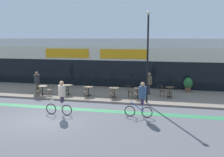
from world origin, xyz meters
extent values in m
plane|color=#5B5B60|center=(0.00, 0.00, 0.00)|extent=(120.00, 120.00, 0.00)
cube|color=gray|center=(0.00, 7.25, 0.06)|extent=(40.00, 5.50, 0.12)
cube|color=silver|center=(0.00, 12.00, 2.25)|extent=(40.00, 4.00, 4.51)
cube|color=black|center=(0.00, 10.03, 1.32)|extent=(38.80, 0.10, 2.40)
cube|color=beige|center=(0.00, 10.05, 3.12)|extent=(39.20, 0.14, 1.20)
cube|color=orange|center=(-2.66, 9.98, 3.12)|extent=(4.26, 0.08, 0.84)
cube|color=orange|center=(2.66, 9.98, 3.12)|extent=(4.26, 0.08, 0.84)
cube|color=#2D844C|center=(0.00, 2.55, 0.00)|extent=(36.00, 0.70, 0.01)
cylinder|color=black|center=(-2.89, 5.44, 0.13)|extent=(0.40, 0.40, 0.02)
cylinder|color=black|center=(-2.89, 5.44, 0.47)|extent=(0.07, 0.07, 0.70)
cylinder|color=#4C3823|center=(-2.89, 5.44, 0.83)|extent=(0.74, 0.74, 0.02)
cylinder|color=black|center=(-1.01, 6.07, 0.13)|extent=(0.38, 0.38, 0.02)
cylinder|color=black|center=(-1.01, 6.07, 0.49)|extent=(0.07, 0.07, 0.75)
cylinder|color=#4C3823|center=(-1.01, 6.07, 0.88)|extent=(0.69, 0.69, 0.02)
cylinder|color=black|center=(0.69, 6.01, 0.13)|extent=(0.41, 0.41, 0.02)
cylinder|color=black|center=(0.69, 6.01, 0.46)|extent=(0.07, 0.07, 0.69)
cylinder|color=#4C3823|center=(0.69, 6.01, 0.82)|extent=(0.74, 0.74, 0.02)
cylinder|color=black|center=(2.73, 5.93, 0.13)|extent=(0.42, 0.42, 0.02)
cylinder|color=black|center=(2.73, 5.93, 0.47)|extent=(0.07, 0.07, 0.70)
cylinder|color=#4C3823|center=(2.73, 5.93, 0.84)|extent=(0.77, 0.77, 0.02)
cylinder|color=black|center=(4.47, 6.16, 0.13)|extent=(0.34, 0.34, 0.02)
cylinder|color=black|center=(4.47, 6.16, 0.48)|extent=(0.07, 0.07, 0.72)
cylinder|color=#4C3823|center=(4.47, 6.16, 0.86)|extent=(0.61, 0.61, 0.02)
cylinder|color=black|center=(6.78, 6.93, 0.13)|extent=(0.36, 0.36, 0.02)
cylinder|color=black|center=(6.78, 6.93, 0.50)|extent=(0.07, 0.07, 0.75)
cylinder|color=#4C3823|center=(6.78, 6.93, 0.89)|extent=(0.66, 0.66, 0.02)
cylinder|color=#4C3823|center=(-2.89, 4.89, 0.56)|extent=(0.40, 0.40, 0.03)
cylinder|color=#4C3823|center=(-3.03, 5.03, 0.33)|extent=(0.03, 0.03, 0.42)
cylinder|color=#4C3823|center=(-2.75, 5.03, 0.33)|extent=(0.03, 0.03, 0.42)
cylinder|color=#4C3823|center=(-3.03, 4.75, 0.33)|extent=(0.03, 0.03, 0.42)
cylinder|color=#4C3823|center=(-2.75, 4.75, 0.33)|extent=(0.03, 0.03, 0.42)
torus|color=#4C3823|center=(-2.89, 4.72, 0.82)|extent=(0.03, 0.41, 0.41)
cylinder|color=#4C3823|center=(-3.06, 4.72, 0.68)|extent=(0.03, 0.03, 0.23)
cylinder|color=#4C3823|center=(-2.72, 4.72, 0.68)|extent=(0.03, 0.03, 0.23)
cylinder|color=#4C3823|center=(-2.34, 5.44, 0.56)|extent=(0.42, 0.42, 0.03)
cylinder|color=#4C3823|center=(-2.49, 5.31, 0.33)|extent=(0.03, 0.03, 0.42)
cylinder|color=#4C3823|center=(-2.47, 5.59, 0.33)|extent=(0.03, 0.03, 0.42)
cylinder|color=#4C3823|center=(-2.21, 5.29, 0.33)|extent=(0.03, 0.03, 0.42)
cylinder|color=#4C3823|center=(-2.19, 5.57, 0.33)|extent=(0.03, 0.03, 0.42)
torus|color=#4C3823|center=(-2.17, 5.43, 0.82)|extent=(0.41, 0.05, 0.41)
cylinder|color=#4C3823|center=(-2.18, 5.26, 0.68)|extent=(0.03, 0.03, 0.23)
cylinder|color=#4C3823|center=(-2.16, 5.60, 0.68)|extent=(0.03, 0.03, 0.23)
cylinder|color=#4C3823|center=(-1.01, 5.52, 0.56)|extent=(0.43, 0.43, 0.03)
cylinder|color=#4C3823|center=(-1.14, 5.67, 0.33)|extent=(0.03, 0.03, 0.42)
cylinder|color=#4C3823|center=(-0.86, 5.65, 0.33)|extent=(0.03, 0.03, 0.42)
cylinder|color=#4C3823|center=(-1.16, 5.40, 0.33)|extent=(0.03, 0.03, 0.42)
cylinder|color=#4C3823|center=(-0.88, 5.37, 0.33)|extent=(0.03, 0.03, 0.42)
torus|color=#4C3823|center=(-1.02, 5.35, 0.82)|extent=(0.06, 0.41, 0.41)
cylinder|color=#4C3823|center=(-1.19, 5.37, 0.68)|extent=(0.03, 0.03, 0.23)
cylinder|color=#4C3823|center=(-0.85, 5.34, 0.68)|extent=(0.03, 0.03, 0.23)
cylinder|color=#4C3823|center=(0.69, 5.46, 0.56)|extent=(0.45, 0.45, 0.03)
cylinder|color=#4C3823|center=(0.53, 5.58, 0.33)|extent=(0.03, 0.03, 0.42)
cylinder|color=#4C3823|center=(0.81, 5.62, 0.33)|extent=(0.03, 0.03, 0.42)
cylinder|color=#4C3823|center=(0.57, 5.31, 0.33)|extent=(0.03, 0.03, 0.42)
cylinder|color=#4C3823|center=(0.84, 5.34, 0.33)|extent=(0.03, 0.03, 0.42)
torus|color=#4C3823|center=(0.71, 5.29, 0.82)|extent=(0.08, 0.41, 0.41)
cylinder|color=#4C3823|center=(0.54, 5.27, 0.68)|extent=(0.03, 0.03, 0.23)
cylinder|color=#4C3823|center=(0.88, 5.31, 0.68)|extent=(0.03, 0.03, 0.23)
cylinder|color=#4C3823|center=(2.73, 5.38, 0.56)|extent=(0.40, 0.40, 0.03)
cylinder|color=#4C3823|center=(2.59, 5.52, 0.33)|extent=(0.03, 0.03, 0.42)
cylinder|color=#4C3823|center=(2.87, 5.52, 0.33)|extent=(0.03, 0.03, 0.42)
cylinder|color=#4C3823|center=(2.58, 5.24, 0.33)|extent=(0.03, 0.03, 0.42)
cylinder|color=#4C3823|center=(2.86, 5.24, 0.33)|extent=(0.03, 0.03, 0.42)
torus|color=#4C3823|center=(2.72, 5.21, 0.82)|extent=(0.03, 0.41, 0.41)
cylinder|color=#4C3823|center=(2.55, 5.21, 0.68)|extent=(0.03, 0.03, 0.23)
cylinder|color=#4C3823|center=(2.90, 5.21, 0.68)|extent=(0.03, 0.03, 0.23)
cylinder|color=#4C3823|center=(4.47, 5.61, 0.56)|extent=(0.43, 0.43, 0.03)
cylinder|color=#4C3823|center=(4.32, 5.74, 0.33)|extent=(0.03, 0.03, 0.42)
cylinder|color=#4C3823|center=(4.60, 5.76, 0.33)|extent=(0.03, 0.03, 0.42)
cylinder|color=#4C3823|center=(4.34, 5.46, 0.33)|extent=(0.03, 0.03, 0.42)
cylinder|color=#4C3823|center=(4.62, 5.48, 0.33)|extent=(0.03, 0.03, 0.42)
torus|color=#4C3823|center=(4.48, 5.44, 0.82)|extent=(0.06, 0.41, 0.41)
cylinder|color=#4C3823|center=(4.31, 5.43, 0.68)|extent=(0.03, 0.03, 0.23)
cylinder|color=#4C3823|center=(4.65, 5.45, 0.68)|extent=(0.03, 0.03, 0.23)
cylinder|color=#4C3823|center=(3.92, 6.16, 0.56)|extent=(0.42, 0.42, 0.03)
cylinder|color=#4C3823|center=(4.05, 6.31, 0.33)|extent=(0.03, 0.03, 0.42)
cylinder|color=#4C3823|center=(4.07, 6.03, 0.33)|extent=(0.03, 0.03, 0.42)
cylinder|color=#4C3823|center=(3.77, 6.29, 0.33)|extent=(0.03, 0.03, 0.42)
cylinder|color=#4C3823|center=(3.79, 6.01, 0.33)|extent=(0.03, 0.03, 0.42)
torus|color=#4C3823|center=(3.75, 6.15, 0.82)|extent=(0.41, 0.05, 0.41)
cylinder|color=#4C3823|center=(3.74, 6.32, 0.68)|extent=(0.03, 0.03, 0.23)
cylinder|color=#4C3823|center=(3.76, 5.98, 0.68)|extent=(0.03, 0.03, 0.23)
cylinder|color=#4C3823|center=(6.78, 6.38, 0.56)|extent=(0.45, 0.45, 0.03)
cylinder|color=#4C3823|center=(6.66, 6.53, 0.33)|extent=(0.03, 0.03, 0.42)
cylinder|color=#4C3823|center=(6.94, 6.49, 0.33)|extent=(0.03, 0.03, 0.42)
cylinder|color=#4C3823|center=(6.62, 6.26, 0.33)|extent=(0.03, 0.03, 0.42)
cylinder|color=#4C3823|center=(6.90, 6.22, 0.33)|extent=(0.03, 0.03, 0.42)
torus|color=#4C3823|center=(6.75, 6.21, 0.82)|extent=(0.09, 0.41, 0.41)
cylinder|color=#4C3823|center=(6.59, 6.23, 0.68)|extent=(0.03, 0.03, 0.23)
cylinder|color=#4C3823|center=(6.92, 6.18, 0.68)|extent=(0.03, 0.03, 0.23)
cylinder|color=#4C3823|center=(6.23, 6.93, 0.56)|extent=(0.42, 0.42, 0.03)
cylinder|color=#4C3823|center=(6.38, 7.06, 0.33)|extent=(0.03, 0.03, 0.42)
cylinder|color=#4C3823|center=(6.36, 6.78, 0.33)|extent=(0.03, 0.03, 0.42)
cylinder|color=#4C3823|center=(6.10, 7.07, 0.33)|extent=(0.03, 0.03, 0.42)
cylinder|color=#4C3823|center=(6.08, 6.79, 0.33)|extent=(0.03, 0.03, 0.42)
torus|color=#4C3823|center=(6.06, 6.93, 0.82)|extent=(0.41, 0.05, 0.41)
cylinder|color=#4C3823|center=(6.07, 7.10, 0.68)|extent=(0.03, 0.03, 0.23)
cylinder|color=#4C3823|center=(6.05, 6.76, 0.68)|extent=(0.03, 0.03, 0.23)
cylinder|color=brown|center=(8.23, 9.17, 0.34)|extent=(0.46, 0.46, 0.44)
ellipsoid|color=#28662D|center=(8.23, 9.17, 0.87)|extent=(0.73, 0.73, 0.88)
cylinder|color=black|center=(5.26, 4.84, 3.10)|extent=(0.12, 0.12, 5.96)
sphere|color=beige|center=(5.26, 4.84, 6.15)|extent=(0.26, 0.26, 0.26)
torus|color=black|center=(-0.10, 1.16, 0.33)|extent=(0.66, 0.08, 0.66)
torus|color=black|center=(0.92, 1.12, 0.33)|extent=(0.66, 0.08, 0.66)
cylinder|color=silver|center=(0.36, 1.14, 0.61)|extent=(0.79, 0.08, 0.60)
cylinder|color=silver|center=(0.63, 1.13, 0.56)|extent=(0.04, 0.04, 0.46)
cylinder|color=silver|center=(-0.05, 1.16, 0.89)|extent=(0.05, 0.48, 0.03)
cylinder|color=#382D47|center=(0.63, 1.05, 0.97)|extent=(0.16, 0.16, 0.36)
cylinder|color=#382D47|center=(0.64, 1.21, 0.97)|extent=(0.16, 0.16, 0.36)
cylinder|color=#B2A38E|center=(0.63, 1.13, 1.49)|extent=(0.45, 0.45, 0.66)
sphere|color=#9E7051|center=(0.63, 1.13, 1.94)|extent=(0.25, 0.25, 0.25)
torus|color=black|center=(4.57, 1.78, 0.32)|extent=(0.65, 0.08, 0.64)
torus|color=black|center=(5.57, 1.73, 0.32)|extent=(0.65, 0.08, 0.64)
cylinder|color=#23519E|center=(5.02, 1.76, 0.60)|extent=(0.78, 0.08, 0.58)
cylinder|color=#23519E|center=(5.29, 1.75, 0.55)|extent=(0.04, 0.04, 0.45)
cylinder|color=#23519E|center=(4.62, 1.78, 0.87)|extent=(0.05, 0.48, 0.03)
cylinder|color=#382D47|center=(5.28, 1.66, 0.96)|extent=(0.16, 0.16, 0.37)
cylinder|color=#382D47|center=(5.29, 1.83, 0.96)|extent=(0.16, 0.16, 0.37)
cylinder|color=#334C70|center=(5.29, 1.75, 1.48)|extent=(0.46, 0.46, 0.67)
sphere|color=tan|center=(5.29, 1.75, 1.94)|extent=(0.25, 0.25, 0.25)
cylinder|color=#4C3D2D|center=(-3.73, 6.09, 0.51)|extent=(0.18, 0.18, 0.78)
cylinder|color=#4C3D2D|center=(-3.77, 6.26, 0.51)|extent=(0.18, 0.18, 0.78)
cylinder|color=#2D2D33|center=(-3.75, 6.18, 1.24)|extent=(0.52, 0.52, 0.68)
sphere|color=#9E7051|center=(-3.75, 6.18, 1.71)|extent=(0.26, 0.26, 0.26)
cylinder|color=#382D47|center=(5.15, 7.69, 0.51)|extent=(0.18, 0.18, 0.79)
cylinder|color=#382D47|center=(5.18, 7.52, 0.51)|extent=(0.18, 0.18, 0.79)
cylinder|color=brown|center=(5.17, 7.60, 1.25)|extent=(0.51, 0.51, 0.68)
sphere|color=#9E7051|center=(5.17, 7.60, 1.72)|extent=(0.26, 0.26, 0.26)
camera|label=1|loc=(6.84, -12.85, 4.56)|focal=42.00mm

